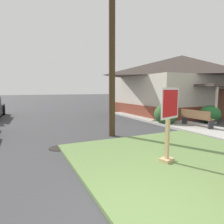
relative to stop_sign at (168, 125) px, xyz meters
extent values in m
plane|color=#3D3D3F|center=(-1.95, -1.70, -1.07)|extent=(160.00, 160.00, 0.00)
cube|color=#668447|center=(0.51, 0.13, -1.03)|extent=(5.82, 5.51, 0.08)
cube|color=#B2AFA8|center=(4.62, 3.64, -1.01)|extent=(2.20, 14.06, 0.12)
cube|color=tan|center=(-0.01, 0.02, -0.03)|extent=(0.11, 0.11, 1.92)
cube|color=tan|center=(-0.01, 0.02, -0.95)|extent=(0.43, 0.37, 0.08)
cube|color=white|center=(0.01, -0.03, 0.59)|extent=(0.78, 0.26, 0.82)
cube|color=red|center=(0.01, -0.04, 0.59)|extent=(0.67, 0.22, 0.70)
cylinder|color=black|center=(-2.38, 2.74, -1.07)|extent=(0.70, 0.70, 0.02)
cylinder|color=black|center=(-4.78, 13.70, -0.69)|extent=(0.30, 0.77, 0.76)
cube|color=brown|center=(4.75, 3.18, -0.51)|extent=(0.50, 1.76, 0.06)
cube|color=brown|center=(4.57, 3.17, -0.29)|extent=(0.15, 1.74, 0.38)
cube|color=#2D2D33|center=(4.80, 2.39, -0.75)|extent=(0.36, 0.08, 0.41)
cube|color=#2D2D33|center=(4.70, 3.97, -0.75)|extent=(0.36, 0.08, 0.41)
cylinder|color=#42301E|center=(0.06, 3.61, 3.65)|extent=(0.27, 0.27, 9.44)
cube|color=brown|center=(9.26, 8.95, -0.62)|extent=(10.02, 7.81, 0.90)
cube|color=beige|center=(9.26, 8.95, 0.90)|extent=(9.82, 7.65, 2.14)
pyramid|color=#423833|center=(9.26, 8.95, 2.92)|extent=(10.52, 8.20, 1.90)
cylinder|color=beige|center=(7.01, 3.80, 0.07)|extent=(0.16, 0.16, 2.28)
cube|color=brown|center=(9.26, 5.03, -0.02)|extent=(0.90, 0.06, 2.00)
ellipsoid|color=#296C33|center=(6.95, 4.13, -0.54)|extent=(1.23, 1.23, 1.07)
ellipsoid|color=#31582D|center=(4.06, 4.77, -0.47)|extent=(1.33, 1.33, 1.20)
camera|label=1|loc=(-3.55, -3.96, 0.94)|focal=31.23mm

